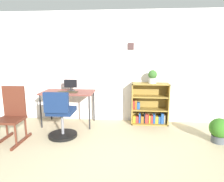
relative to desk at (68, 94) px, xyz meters
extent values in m
plane|color=tan|center=(0.78, -1.75, -0.67)|extent=(6.24, 6.24, 0.00)
cube|color=silver|center=(0.78, 0.40, 0.54)|extent=(5.20, 0.10, 2.41)
cube|color=#3E2928|center=(1.31, 0.34, 1.00)|extent=(0.13, 0.02, 0.14)
cube|color=brown|center=(0.00, 0.00, 0.04)|extent=(1.09, 0.60, 0.03)
cylinder|color=black|center=(-0.50, -0.26, -0.32)|extent=(0.03, 0.03, 0.69)
cylinder|color=black|center=(0.50, -0.26, -0.32)|extent=(0.03, 0.03, 0.69)
cylinder|color=black|center=(-0.50, 0.26, -0.32)|extent=(0.03, 0.03, 0.69)
cylinder|color=black|center=(0.50, 0.26, -0.32)|extent=(0.03, 0.03, 0.69)
cylinder|color=#262628|center=(0.04, 0.08, 0.06)|extent=(0.17, 0.17, 0.01)
cylinder|color=#262628|center=(0.04, 0.08, 0.10)|extent=(0.03, 0.03, 0.06)
cube|color=black|center=(0.04, 0.07, 0.22)|extent=(0.28, 0.02, 0.17)
cube|color=#332B1B|center=(0.02, -0.11, 0.06)|extent=(0.41, 0.14, 0.02)
cylinder|color=black|center=(0.08, -0.65, -0.64)|extent=(0.52, 0.52, 0.05)
cylinder|color=slate|center=(0.08, -0.65, -0.41)|extent=(0.05, 0.05, 0.40)
cube|color=#13254B|center=(0.08, -0.65, -0.17)|extent=(0.44, 0.44, 0.08)
cube|color=#13254B|center=(0.08, -0.90, 0.04)|extent=(0.42, 0.07, 0.35)
cube|color=#512518|center=(-0.91, -0.95, -0.64)|extent=(0.04, 0.64, 0.04)
cube|color=#512518|center=(-0.55, -0.95, -0.64)|extent=(0.04, 0.64, 0.04)
cylinder|color=#512518|center=(-0.55, -1.11, -0.45)|extent=(0.03, 0.03, 0.34)
cylinder|color=#512518|center=(-0.91, -0.79, -0.45)|extent=(0.03, 0.03, 0.34)
cylinder|color=#512518|center=(-0.55, -0.79, -0.45)|extent=(0.03, 0.03, 0.34)
cube|color=#512518|center=(-0.73, -0.95, -0.27)|extent=(0.42, 0.40, 0.04)
cube|color=#512518|center=(-0.73, -0.77, 0.02)|extent=(0.40, 0.04, 0.54)
cube|color=olive|center=(1.36, 0.17, -0.22)|extent=(0.02, 0.30, 0.90)
cube|color=olive|center=(2.12, 0.17, -0.22)|extent=(0.02, 0.30, 0.90)
cube|color=olive|center=(1.74, 0.17, 0.22)|extent=(0.78, 0.30, 0.02)
cube|color=olive|center=(1.74, 0.17, -0.65)|extent=(0.78, 0.30, 0.02)
cube|color=olive|center=(1.74, 0.31, -0.22)|extent=(0.78, 0.02, 0.90)
cube|color=olive|center=(1.74, 0.17, -0.34)|extent=(0.73, 0.28, 0.02)
cube|color=olive|center=(1.74, 0.17, -0.06)|extent=(0.73, 0.28, 0.02)
cube|color=#B79323|center=(1.41, 0.16, -0.57)|extent=(0.06, 0.10, 0.15)
cube|color=#B22D28|center=(1.47, 0.16, -0.57)|extent=(0.06, 0.10, 0.14)
cube|color=#1E478C|center=(1.53, 0.16, -0.54)|extent=(0.04, 0.11, 0.20)
cube|color=#99591E|center=(1.59, 0.16, -0.57)|extent=(0.06, 0.12, 0.15)
cube|color=black|center=(1.63, 0.16, -0.54)|extent=(0.03, 0.11, 0.21)
cube|color=#B22D28|center=(1.68, 0.16, -0.55)|extent=(0.06, 0.10, 0.19)
cube|color=#B79323|center=(1.74, 0.16, -0.56)|extent=(0.03, 0.10, 0.16)
cube|color=#B22D28|center=(1.79, 0.16, -0.56)|extent=(0.04, 0.10, 0.17)
cube|color=#1E478C|center=(1.84, 0.16, -0.54)|extent=(0.04, 0.12, 0.20)
cube|color=#B79323|center=(1.90, 0.16, -0.57)|extent=(0.06, 0.10, 0.15)
cube|color=#1E478C|center=(1.95, 0.16, -0.57)|extent=(0.04, 0.11, 0.15)
cube|color=#1E478C|center=(2.01, 0.16, -0.53)|extent=(0.05, 0.12, 0.22)
cube|color=beige|center=(2.06, 0.16, -0.55)|extent=(0.03, 0.12, 0.19)
cube|color=#B22D28|center=(1.40, 0.16, -0.25)|extent=(0.03, 0.12, 0.17)
cube|color=#99591E|center=(1.44, 0.16, -0.24)|extent=(0.04, 0.12, 0.19)
cube|color=#1E478C|center=(1.50, 0.16, -0.26)|extent=(0.06, 0.11, 0.14)
cylinder|color=#B7B2A8|center=(1.77, 0.15, 0.29)|extent=(0.16, 0.16, 0.11)
sphere|color=#305A24|center=(1.77, 0.15, 0.42)|extent=(0.18, 0.18, 0.18)
cylinder|color=#474C51|center=(2.84, -0.66, -0.60)|extent=(0.23, 0.23, 0.12)
sphere|color=#306C1D|center=(2.84, -0.66, -0.41)|extent=(0.34, 0.34, 0.34)
camera|label=1|loc=(1.27, -3.95, 0.85)|focal=31.28mm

